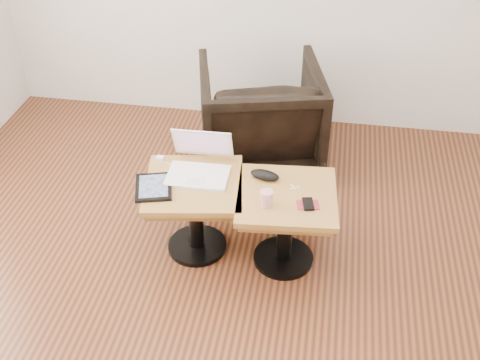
% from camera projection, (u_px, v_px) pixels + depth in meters
% --- Properties ---
extents(room_shell, '(4.52, 4.52, 2.71)m').
position_uv_depth(room_shell, '(227.00, 107.00, 2.56)').
color(room_shell, '#3C1D13').
rests_on(room_shell, ground).
extents(side_table_left, '(0.65, 0.65, 0.52)m').
position_uv_depth(side_table_left, '(195.00, 200.00, 3.60)').
color(side_table_left, black).
rests_on(side_table_left, ground).
extents(side_table_right, '(0.61, 0.61, 0.52)m').
position_uv_depth(side_table_right, '(286.00, 211.00, 3.51)').
color(side_table_right, black).
rests_on(side_table_right, ground).
extents(laptop, '(0.37, 0.36, 0.24)m').
position_uv_depth(laptop, '(199.00, 165.00, 3.58)').
color(laptop, white).
rests_on(laptop, side_table_left).
extents(tablet, '(0.27, 0.31, 0.02)m').
position_uv_depth(tablet, '(154.00, 187.00, 3.47)').
color(tablet, black).
rests_on(tablet, side_table_left).
extents(charging_adapter, '(0.04, 0.04, 0.03)m').
position_uv_depth(charging_adapter, '(160.00, 159.00, 3.70)').
color(charging_adapter, white).
rests_on(charging_adapter, side_table_left).
extents(glasses_case, '(0.19, 0.11, 0.06)m').
position_uv_depth(glasses_case, '(265.00, 175.00, 3.53)').
color(glasses_case, black).
rests_on(glasses_case, side_table_right).
extents(striped_cup, '(0.09, 0.09, 0.09)m').
position_uv_depth(striped_cup, '(266.00, 198.00, 3.32)').
color(striped_cup, '#D03E66').
rests_on(striped_cup, side_table_right).
extents(earbuds_tangle, '(0.07, 0.04, 0.01)m').
position_uv_depth(earbuds_tangle, '(295.00, 188.00, 3.47)').
color(earbuds_tangle, white).
rests_on(earbuds_tangle, side_table_right).
extents(phone_on_sleeve, '(0.14, 0.12, 0.02)m').
position_uv_depth(phone_on_sleeve, '(308.00, 204.00, 3.34)').
color(phone_on_sleeve, maroon).
rests_on(phone_on_sleeve, side_table_right).
extents(armchair, '(1.03, 1.05, 0.79)m').
position_uv_depth(armchair, '(260.00, 117.00, 4.37)').
color(armchair, black).
rests_on(armchair, ground).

